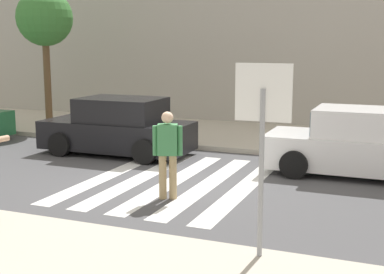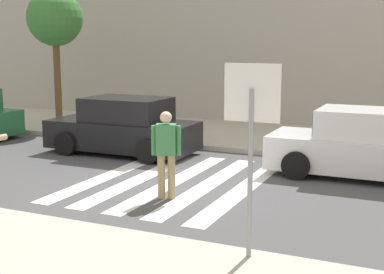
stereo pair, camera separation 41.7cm
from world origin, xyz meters
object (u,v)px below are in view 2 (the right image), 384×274
(pedestrian_crossing, at_px, (166,150))
(parked_car_black, at_px, (124,127))
(stop_sign, at_px, (252,118))
(street_tree_west, at_px, (55,20))
(parked_car_white, at_px, (363,146))

(pedestrian_crossing, distance_m, parked_car_black, 4.53)
(stop_sign, relative_size, street_tree_west, 0.56)
(parked_car_black, distance_m, parked_car_white, 6.30)
(stop_sign, bearing_deg, parked_car_black, 133.75)
(stop_sign, distance_m, pedestrian_crossing, 3.62)
(parked_car_black, bearing_deg, stop_sign, -46.25)
(parked_car_black, distance_m, street_tree_west, 6.12)
(stop_sign, distance_m, parked_car_white, 5.96)
(parked_car_black, height_order, street_tree_west, street_tree_west)
(parked_car_black, xyz_separation_m, parked_car_white, (6.30, -0.00, 0.00))
(stop_sign, bearing_deg, street_tree_west, 139.09)
(pedestrian_crossing, height_order, parked_car_white, pedestrian_crossing)
(parked_car_white, distance_m, street_tree_west, 11.54)
(parked_car_white, height_order, street_tree_west, street_tree_west)
(pedestrian_crossing, bearing_deg, parked_car_white, 45.73)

